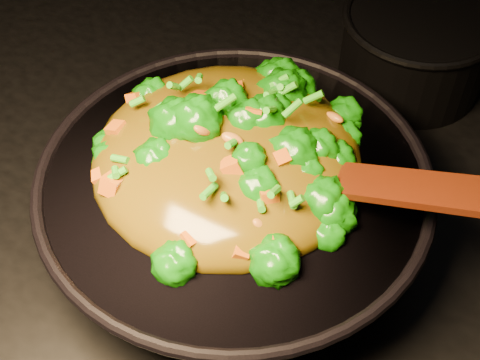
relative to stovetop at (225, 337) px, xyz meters
The scene contains 5 objects.
stovetop is the anchor object (origin of this frame).
wok 0.52m from the stovetop, 40.16° to the right, with size 0.42×0.42×0.12m, color black, non-canonical shape.
stir_fry 0.63m from the stovetop, 42.55° to the right, with size 0.30×0.30×0.10m, color #126B07, non-canonical shape.
spatula 0.66m from the stovetop, ahead, with size 0.31×0.05×0.01m, color #3A0F05.
back_pot 0.61m from the stovetop, 72.57° to the left, with size 0.21×0.21×0.12m, color black.
Camera 1 is at (0.38, -0.44, 1.56)m, focal length 50.00 mm.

